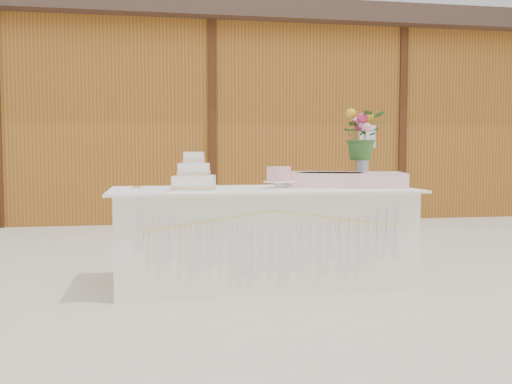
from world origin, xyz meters
TOP-DOWN VIEW (x-y plane):
  - ground at (0.00, 0.00)m, footprint 80.00×80.00m
  - barn at (-0.01, 5.99)m, footprint 12.60×4.60m
  - cake_table at (0.00, -0.00)m, footprint 2.40×1.00m
  - wedding_cake at (-0.55, -0.03)m, footprint 0.38×0.38m
  - pink_cake_stand at (0.11, -0.09)m, footprint 0.24×0.24m
  - satin_runner at (0.72, 0.09)m, footprint 1.07×0.79m
  - flower_vase at (0.90, 0.17)m, footprint 0.11×0.11m
  - bouquet at (0.90, 0.17)m, footprint 0.38×0.33m
  - loose_flowers at (-0.95, 0.07)m, footprint 0.19×0.37m

SIDE VIEW (x-z plane):
  - ground at x=0.00m, z-range 0.00..0.00m
  - cake_table at x=0.00m, z-range 0.00..0.77m
  - loose_flowers at x=-0.95m, z-range 0.77..0.79m
  - satin_runner at x=0.72m, z-range 0.77..0.89m
  - pink_cake_stand at x=0.11m, z-range 0.78..0.96m
  - wedding_cake at x=-0.55m, z-range 0.72..1.01m
  - flower_vase at x=0.90m, z-range 0.89..1.04m
  - bouquet at x=0.90m, z-range 1.04..1.45m
  - barn at x=-0.01m, z-range 0.03..3.33m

